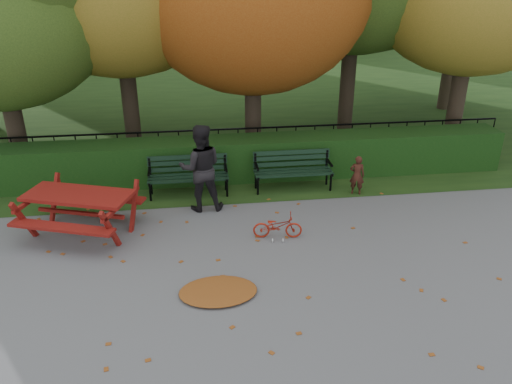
{
  "coord_description": "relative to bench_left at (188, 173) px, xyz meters",
  "views": [
    {
      "loc": [
        -1.17,
        -6.81,
        4.78
      ],
      "look_at": [
        -0.06,
        1.41,
        1.0
      ],
      "focal_mm": 35.0,
      "sensor_mm": 36.0,
      "label": 1
    }
  ],
  "objects": [
    {
      "name": "ground",
      "position": [
        1.3,
        -3.7,
        -0.52
      ],
      "size": [
        90.0,
        90.0,
        0.0
      ],
      "primitive_type": "plane",
      "color": "slate",
      "rests_on": "ground"
    },
    {
      "name": "grass_strip",
      "position": [
        1.3,
        10.3,
        -0.51
      ],
      "size": [
        90.0,
        90.0,
        0.0
      ],
      "primitive_type": "plane",
      "color": "#193211",
      "rests_on": "ground"
    },
    {
      "name": "hedge",
      "position": [
        1.3,
        0.8,
        -0.02
      ],
      "size": [
        13.0,
        0.9,
        1.0
      ],
      "primitive_type": "cube",
      "color": "black",
      "rests_on": "ground"
    },
    {
      "name": "iron_fence",
      "position": [
        1.3,
        1.6,
        0.02
      ],
      "size": [
        14.0,
        0.04,
        1.02
      ],
      "color": "black",
      "rests_on": "ground"
    },
    {
      "name": "bench_left",
      "position": [
        0.0,
        0.0,
        0.0
      ],
      "size": [
        1.8,
        0.57,
        0.88
      ],
      "color": "black",
      "rests_on": "ground"
    },
    {
      "name": "bench_right",
      "position": [
        2.4,
        0.0,
        0.0
      ],
      "size": [
        1.8,
        0.57,
        0.88
      ],
      "color": "black",
      "rests_on": "ground"
    },
    {
      "name": "picnic_table",
      "position": [
        -2.06,
        -1.61,
        0.15
      ],
      "size": [
        2.42,
        2.18,
        0.97
      ],
      "rotation": [
        0.0,
        0.0,
        -0.34
      ],
      "color": "maroon",
      "rests_on": "ground"
    },
    {
      "name": "leaf_pile",
      "position": [
        0.41,
        -3.91,
        -0.48
      ],
      "size": [
        1.32,
        0.96,
        0.09
      ],
      "primitive_type": "ellipsoid",
      "rotation": [
        0.0,
        0.0,
        -0.07
      ],
      "color": "maroon",
      "rests_on": "ground"
    },
    {
      "name": "leaf_scatter",
      "position": [
        1.3,
        -3.4,
        -0.51
      ],
      "size": [
        9.0,
        5.7,
        0.01
      ],
      "primitive_type": null,
      "color": "maroon",
      "rests_on": "ground"
    },
    {
      "name": "child",
      "position": [
        3.78,
        -0.51,
        -0.06
      ],
      "size": [
        0.39,
        0.32,
        0.92
      ],
      "primitive_type": "imported",
      "rotation": [
        0.0,
        0.0,
        2.81
      ],
      "color": "#3B1A12",
      "rests_on": "ground"
    },
    {
      "name": "adult",
      "position": [
        0.28,
        -0.8,
        0.41
      ],
      "size": [
        0.91,
        0.71,
        1.87
      ],
      "primitive_type": "imported",
      "rotation": [
        0.0,
        0.0,
        3.15
      ],
      "color": "black",
      "rests_on": "ground"
    },
    {
      "name": "bicycle",
      "position": [
        1.66,
        -2.26,
        -0.27
      ],
      "size": [
        0.97,
        0.44,
        0.49
      ],
      "primitive_type": "imported",
      "rotation": [
        0.0,
        0.0,
        1.44
      ],
      "color": "#A31F0F",
      "rests_on": "ground"
    }
  ]
}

